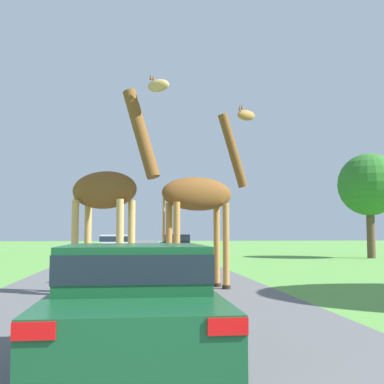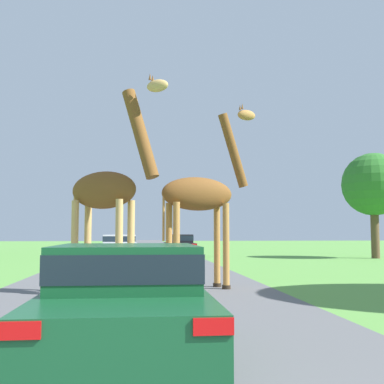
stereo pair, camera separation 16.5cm
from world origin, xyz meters
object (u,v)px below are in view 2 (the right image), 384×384
object	(u,v)px
car_queue_left	(179,245)
tree_right_cluster	(374,185)
giraffe_companion	(110,191)
giraffe_near_road	(202,198)
car_lead_maroon	(126,298)
car_queue_right	(120,246)

from	to	relation	value
car_queue_left	tree_right_cluster	size ratio (longest dim) A/B	0.70
tree_right_cluster	giraffe_companion	bearing A→B (deg)	-134.17
giraffe_near_road	car_queue_left	xyz separation A→B (m)	(0.75, 16.86, -1.72)
car_queue_left	tree_right_cluster	world-z (taller)	tree_right_cluster
car_lead_maroon	car_queue_right	bearing A→B (deg)	92.64
giraffe_near_road	tree_right_cluster	size ratio (longest dim) A/B	0.84
giraffe_companion	car_queue_left	bearing A→B (deg)	-159.54
car_queue_left	giraffe_near_road	bearing A→B (deg)	-92.54
car_lead_maroon	tree_right_cluster	size ratio (longest dim) A/B	0.67
car_lead_maroon	car_queue_right	world-z (taller)	car_queue_right
car_lead_maroon	giraffe_near_road	bearing A→B (deg)	75.42
giraffe_companion	car_queue_right	xyz separation A→B (m)	(-0.35, 14.62, -1.78)
giraffe_companion	tree_right_cluster	bearing A→B (deg)	166.32
giraffe_near_road	tree_right_cluster	distance (m)	18.19
car_queue_right	tree_right_cluster	distance (m)	15.02
giraffe_near_road	car_queue_right	world-z (taller)	giraffe_near_road
car_queue_right	tree_right_cluster	size ratio (longest dim) A/B	0.69
car_lead_maroon	tree_right_cluster	world-z (taller)	tree_right_cluster
giraffe_near_road	tree_right_cluster	bearing A→B (deg)	122.31
car_queue_right	car_queue_left	size ratio (longest dim) A/B	0.99
car_queue_right	car_queue_left	world-z (taller)	same
car_queue_left	giraffe_companion	bearing A→B (deg)	-100.03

